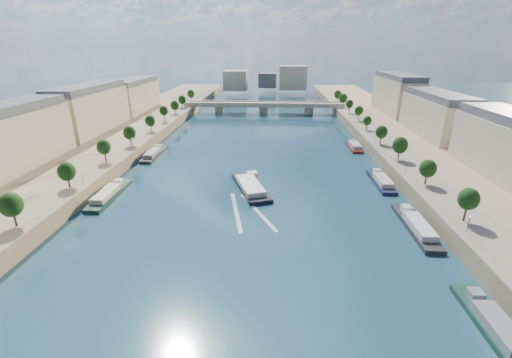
# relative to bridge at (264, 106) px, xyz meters

# --- Properties ---
(ground) EXTENTS (700.00, 700.00, 0.00)m
(ground) POSITION_rel_bridge_xyz_m (0.00, -118.00, -5.08)
(ground) COLOR #0B2431
(ground) RESTS_ON ground
(quay_left) EXTENTS (44.00, 520.00, 5.00)m
(quay_left) POSITION_rel_bridge_xyz_m (-72.00, -118.00, -2.58)
(quay_left) COLOR #9E8460
(quay_left) RESTS_ON ground
(quay_right) EXTENTS (44.00, 520.00, 5.00)m
(quay_right) POSITION_rel_bridge_xyz_m (72.00, -118.00, -2.58)
(quay_right) COLOR #9E8460
(quay_right) RESTS_ON ground
(pave_left) EXTENTS (14.00, 520.00, 0.10)m
(pave_left) POSITION_rel_bridge_xyz_m (-57.00, -118.00, -0.03)
(pave_left) COLOR gray
(pave_left) RESTS_ON quay_left
(pave_right) EXTENTS (14.00, 520.00, 0.10)m
(pave_right) POSITION_rel_bridge_xyz_m (57.00, -118.00, -0.03)
(pave_right) COLOR gray
(pave_right) RESTS_ON quay_right
(trees_left) EXTENTS (4.80, 268.80, 8.26)m
(trees_left) POSITION_rel_bridge_xyz_m (-55.00, -116.00, 5.39)
(trees_left) COLOR #382B1E
(trees_left) RESTS_ON ground
(trees_right) EXTENTS (4.80, 268.80, 8.26)m
(trees_right) POSITION_rel_bridge_xyz_m (55.00, -108.00, 5.39)
(trees_right) COLOR #382B1E
(trees_right) RESTS_ON ground
(lamps_left) EXTENTS (0.36, 200.36, 4.28)m
(lamps_left) POSITION_rel_bridge_xyz_m (-52.50, -128.00, 2.70)
(lamps_left) COLOR black
(lamps_left) RESTS_ON ground
(lamps_right) EXTENTS (0.36, 200.36, 4.28)m
(lamps_right) POSITION_rel_bridge_xyz_m (52.50, -113.00, 2.70)
(lamps_right) COLOR black
(lamps_right) RESTS_ON ground
(buildings_left) EXTENTS (16.00, 226.00, 23.20)m
(buildings_left) POSITION_rel_bridge_xyz_m (-85.00, -106.00, 11.37)
(buildings_left) COLOR #C0B394
(buildings_left) RESTS_ON ground
(buildings_right) EXTENTS (16.00, 226.00, 23.20)m
(buildings_right) POSITION_rel_bridge_xyz_m (85.00, -106.00, 11.37)
(buildings_right) COLOR #C0B394
(buildings_right) RESTS_ON ground
(skyline) EXTENTS (79.00, 42.00, 22.00)m
(skyline) POSITION_rel_bridge_xyz_m (3.19, 101.52, 9.57)
(skyline) COLOR #C0B394
(skyline) RESTS_ON ground
(bridge) EXTENTS (112.00, 12.00, 8.15)m
(bridge) POSITION_rel_bridge_xyz_m (0.00, 0.00, 0.00)
(bridge) COLOR #C1B79E
(bridge) RESTS_ON ground
(tour_barge) EXTENTS (15.69, 27.62, 3.70)m
(tour_barge) POSITION_rel_bridge_xyz_m (-0.36, -138.13, -4.10)
(tour_barge) COLOR black
(tour_barge) RESTS_ON ground
(wake) EXTENTS (15.77, 25.71, 0.04)m
(wake) POSITION_rel_bridge_xyz_m (-0.36, -154.76, -5.06)
(wake) COLOR silver
(wake) RESTS_ON ground
(moored_barges_left) EXTENTS (5.00, 161.83, 3.60)m
(moored_barges_left) POSITION_rel_bridge_xyz_m (-45.50, -175.92, -4.24)
(moored_barges_left) COLOR #161C32
(moored_barges_left) RESTS_ON ground
(moored_barges_right) EXTENTS (5.00, 162.93, 3.60)m
(moored_barges_right) POSITION_rel_bridge_xyz_m (45.50, -166.04, -4.24)
(moored_barges_right) COLOR black
(moored_barges_right) RESTS_ON ground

